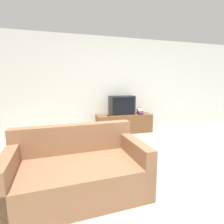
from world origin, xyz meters
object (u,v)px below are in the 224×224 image
(television, at_px, (122,105))
(remote_on_stand, at_px, (109,115))
(book_stack, at_px, (140,111))
(tv_stand, at_px, (124,123))
(couch, at_px, (78,172))

(television, bearing_deg, remote_on_stand, -161.46)
(television, xyz_separation_m, remote_on_stand, (-0.42, -0.14, -0.25))
(book_stack, distance_m, remote_on_stand, 0.92)
(tv_stand, bearing_deg, couch, -121.67)
(tv_stand, distance_m, remote_on_stand, 0.55)
(couch, bearing_deg, remote_on_stand, 63.81)
(television, xyz_separation_m, book_stack, (0.50, -0.12, -0.18))
(couch, relative_size, remote_on_stand, 9.02)
(tv_stand, height_order, television, television)
(television, distance_m, book_stack, 0.54)
(tv_stand, distance_m, book_stack, 0.56)
(book_stack, relative_size, remote_on_stand, 1.24)
(tv_stand, bearing_deg, book_stack, -7.65)
(television, bearing_deg, couch, -120.14)
(remote_on_stand, bearing_deg, couch, -113.60)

